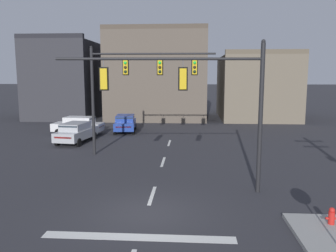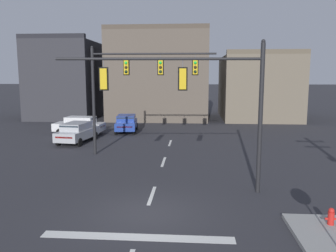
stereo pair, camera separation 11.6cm
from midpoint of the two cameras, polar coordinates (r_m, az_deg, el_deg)
ground_plane at (r=13.72m, az=-3.86°, el=-14.24°), size 400.00×400.00×0.00m
stop_bar_paint at (r=11.91m, az=-5.20°, el=-17.90°), size 6.40×0.50×0.01m
lane_centreline at (r=15.56m, az=-2.86°, el=-11.41°), size 0.16×26.40×0.01m
signal_mast_near_side at (r=15.20m, az=5.11°, el=5.57°), size 9.06×0.71×6.81m
signal_mast_far_side at (r=22.67m, az=-6.27°, el=7.75°), size 8.13×0.42×7.17m
car_lot_nearside at (r=31.88m, az=-14.77°, el=0.14°), size 4.54×2.14×1.61m
car_lot_middle at (r=32.53m, az=-7.20°, el=0.51°), size 2.31×4.60×1.61m
car_lot_farside at (r=28.05m, az=-15.13°, el=-0.97°), size 2.36×4.61×1.61m
fire_hydrant at (r=13.58m, az=25.25°, el=-13.79°), size 0.40×0.30×0.75m
building_row at (r=42.97m, az=-1.30°, el=7.50°), size 32.07×11.43×10.77m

